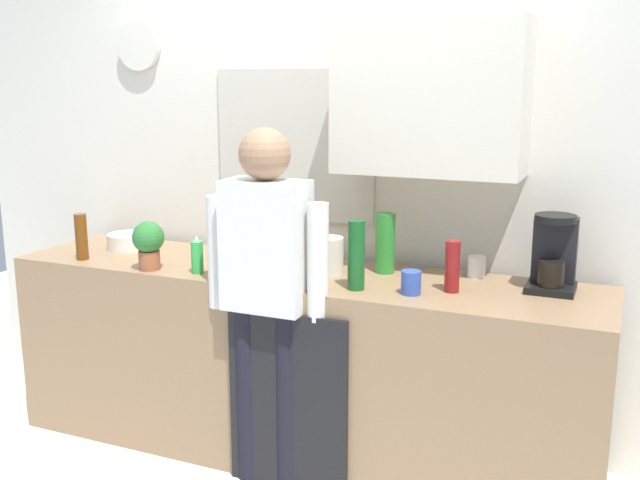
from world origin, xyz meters
name	(u,v)px	position (x,y,z in m)	size (l,w,h in m)	color
ground_plane	(270,480)	(0.00, 0.00, 0.00)	(8.00, 8.00, 0.00)	silver
kitchen_counter	(297,363)	(0.00, 0.30, 0.46)	(2.84, 0.64, 0.91)	#937251
dishwasher_panel	(287,403)	(0.11, -0.03, 0.41)	(0.56, 0.02, 0.82)	black
back_wall_assembly	(342,167)	(0.07, 0.70, 1.36)	(4.44, 0.42, 2.60)	silver
coffee_maker	(554,256)	(1.13, 0.46, 1.06)	(0.20, 0.20, 0.33)	black
bottle_dark_sauce	(236,260)	(-0.19, 0.07, 1.00)	(0.06, 0.06, 0.18)	black
bottle_amber_beer	(81,237)	(-1.08, 0.09, 1.03)	(0.06, 0.06, 0.23)	brown
bottle_red_vinegar	(452,267)	(0.74, 0.26, 1.02)	(0.06, 0.06, 0.22)	maroon
bottle_green_wine	(356,255)	(0.36, 0.13, 1.06)	(0.07, 0.07, 0.30)	#195923
bottle_clear_soda	(385,243)	(0.39, 0.45, 1.05)	(0.09, 0.09, 0.28)	#2D8C33
cup_blue_mug	(411,282)	(0.60, 0.16, 0.96)	(0.08, 0.08, 0.10)	#3351B2
cup_white_mug	(477,267)	(0.79, 0.54, 0.96)	(0.08, 0.08, 0.10)	white
mixing_bowl	(128,241)	(-1.01, 0.38, 0.95)	(0.22, 0.22, 0.08)	white
potted_plant	(148,242)	(-0.65, 0.06, 1.05)	(0.15, 0.15, 0.23)	#9E5638
dish_soap	(197,257)	(-0.41, 0.09, 0.99)	(0.06, 0.06, 0.18)	green
storage_canister	(328,255)	(0.15, 0.33, 1.00)	(0.14, 0.14, 0.17)	silver
person_at_sink	(267,280)	(0.00, 0.00, 0.95)	(0.57, 0.22, 1.60)	black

